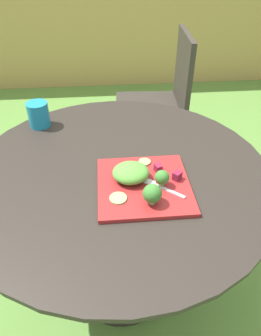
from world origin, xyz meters
The scene contains 14 objects.
ground_plane centered at (0.00, 0.00, 0.00)m, with size 12.00×12.00×0.00m, color #568438.
bamboo_fence centered at (0.00, 2.44, 0.74)m, with size 8.00×0.08×1.47m, color #A8894C.
patio_table centered at (0.00, 0.00, 0.50)m, with size 1.08×1.08×0.71m.
patio_chair centered at (0.35, 0.98, 0.53)m, with size 0.46×0.46×0.90m.
salad_plate centered at (0.08, -0.11, 0.71)m, with size 0.30×0.30×0.01m, color maroon.
drinking_glass centered at (-0.31, 0.33, 0.75)m, with size 0.09×0.09×0.10m.
fork centered at (0.12, -0.13, 0.72)m, with size 0.13×0.11×0.00m.
lettuce_mound centered at (0.04, -0.08, 0.75)m, with size 0.12×0.11×0.05m, color #519338.
broccoli_floret_0 centered at (0.09, -0.20, 0.76)m, with size 0.06×0.06×0.07m.
broccoli_floret_1 centered at (0.13, -0.12, 0.75)m, with size 0.05×0.05×0.06m.
cucumber_slice_0 centered at (0.09, 0.01, 0.72)m, with size 0.04×0.04×0.01m, color #8EB766.
cucumber_slice_1 centered at (-0.01, -0.17, 0.72)m, with size 0.05×0.05×0.01m, color #8EB766.
beet_chunk_0 centered at (0.13, -0.05, 0.73)m, with size 0.03×0.02×0.03m, color maroon.
beet_chunk_1 centered at (0.19, -0.09, 0.73)m, with size 0.03×0.02×0.03m, color maroon.
Camera 1 is at (-0.03, -0.87, 1.38)m, focal length 33.37 mm.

